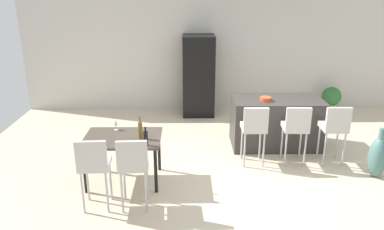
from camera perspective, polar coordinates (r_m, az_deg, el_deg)
ground_plane at (r=6.63m, az=9.42°, el=-7.29°), size 10.00×10.00×0.00m
back_wall at (r=9.12m, az=6.63°, el=9.80°), size 10.00×0.12×2.90m
kitchen_island at (r=7.27m, az=12.55°, el=-1.09°), size 1.64×0.85×0.92m
bar_chair_left at (r=6.34m, az=9.37°, el=-1.66°), size 0.40×0.40×1.05m
bar_chair_middle at (r=6.49m, az=15.40°, el=-1.59°), size 0.42×0.42×1.05m
bar_chair_right at (r=6.70m, az=20.73°, el=-1.52°), size 0.41×0.41×1.05m
dining_table at (r=5.84m, az=-10.39°, el=-3.97°), size 1.15×0.83×0.74m
dining_chair_near at (r=5.19m, az=-14.59°, el=-6.96°), size 0.42×0.42×1.05m
dining_chair_far at (r=5.09m, az=-8.86°, el=-7.07°), size 0.42×0.42×1.05m
wine_bottle_right at (r=5.42m, az=-6.99°, el=-3.49°), size 0.07×0.07×0.28m
wine_bottle_middle at (r=5.66m, az=-7.79°, el=-2.27°), size 0.06×0.06×0.35m
wine_glass_left at (r=6.05m, az=-11.46°, el=-1.12°), size 0.07×0.07×0.17m
refrigerator at (r=8.72m, az=0.99°, el=5.94°), size 0.72×0.68×1.84m
fruit_bowl at (r=6.96m, az=11.03°, el=2.40°), size 0.20×0.20×0.07m
floor_vase at (r=6.67m, az=26.18°, el=-5.68°), size 0.29×0.29×0.83m
potted_plant at (r=9.47m, az=20.25°, el=2.43°), size 0.44×0.44×0.64m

